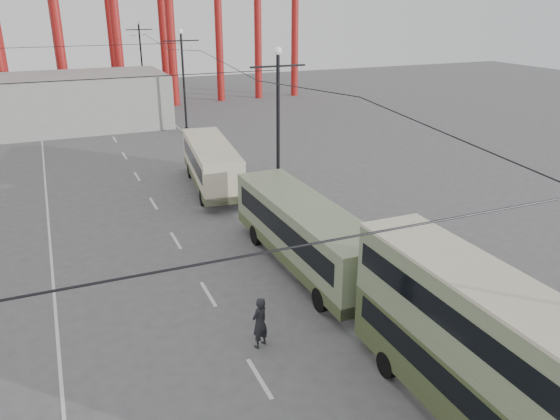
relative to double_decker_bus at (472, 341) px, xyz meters
name	(u,v)px	position (x,y,z in m)	size (l,w,h in m)	color
road_markings	(164,216)	(-4.74, 19.71, -2.66)	(12.52, 120.00, 0.01)	silver
lamp_post_mid	(278,132)	(1.72, 18.01, 2.01)	(3.20, 0.44, 9.32)	black
lamp_post_far	(184,82)	(1.72, 40.01, 2.01)	(3.20, 0.44, 9.32)	black
lamp_post_distant	(142,60)	(1.72, 62.01, 2.01)	(3.20, 0.44, 9.32)	black
fairground_shed	(48,103)	(-9.88, 47.01, -0.16)	(22.00, 10.00, 5.00)	gray
double_decker_bus	(472,341)	(0.00, 0.00, 0.00)	(2.30, 8.87, 4.75)	#3E4927
single_decker_green	(305,232)	(-0.04, 10.69, -0.90)	(2.67, 11.06, 3.12)	gray
single_decker_cream	(211,163)	(-0.71, 23.41, -0.96)	(3.64, 9.95, 3.02)	beige
pedestrian	(260,323)	(-4.20, 5.70, -1.70)	(0.71, 0.46, 1.93)	black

